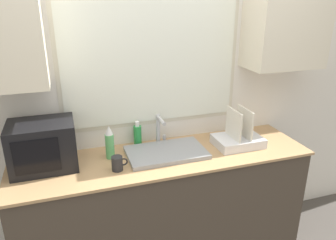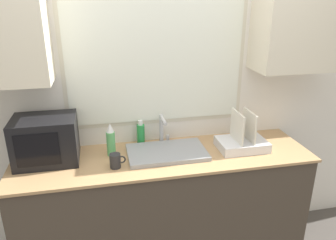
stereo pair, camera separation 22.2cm
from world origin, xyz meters
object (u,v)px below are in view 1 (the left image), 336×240
(dish_rack, at_px, (238,138))
(soap_bottle, at_px, (138,135))
(mug_near_sink, at_px, (117,163))
(spray_bottle, at_px, (110,143))
(faucet, at_px, (159,127))
(microwave, at_px, (43,146))

(dish_rack, relative_size, soap_bottle, 1.85)
(dish_rack, xyz_separation_m, mug_near_sink, (-0.94, -0.09, -0.01))
(spray_bottle, bearing_deg, faucet, 15.31)
(microwave, relative_size, dish_rack, 1.17)
(spray_bottle, height_order, mug_near_sink, spray_bottle)
(spray_bottle, distance_m, soap_bottle, 0.28)
(faucet, xyz_separation_m, mug_near_sink, (-0.38, -0.30, -0.09))
(dish_rack, relative_size, spray_bottle, 1.46)
(faucet, distance_m, spray_bottle, 0.41)
(soap_bottle, bearing_deg, microwave, -167.71)
(faucet, bearing_deg, microwave, -172.68)
(microwave, relative_size, mug_near_sink, 3.86)
(faucet, bearing_deg, spray_bottle, -164.69)
(faucet, distance_m, soap_bottle, 0.18)
(dish_rack, bearing_deg, spray_bottle, 174.19)
(faucet, bearing_deg, soap_bottle, 166.69)
(microwave, xyz_separation_m, dish_rack, (1.38, -0.10, -0.10))
(microwave, height_order, mug_near_sink, microwave)
(microwave, xyz_separation_m, soap_bottle, (0.66, 0.14, -0.07))
(microwave, relative_size, soap_bottle, 2.17)
(soap_bottle, distance_m, mug_near_sink, 0.40)
(faucet, xyz_separation_m, microwave, (-0.82, -0.11, 0.02))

